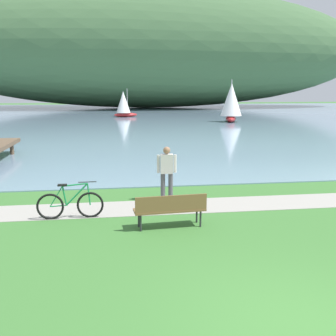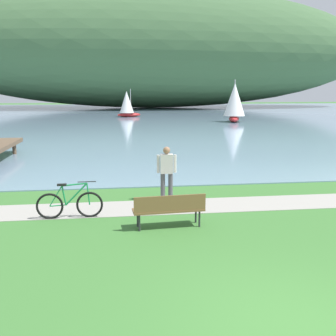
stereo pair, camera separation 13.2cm
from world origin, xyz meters
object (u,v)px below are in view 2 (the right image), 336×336
(person_at_shoreline, at_px, (167,170))
(sailboat_nearest_to_shore, at_px, (235,102))
(bicycle_leaning_near_bench, at_px, (70,204))
(sailboat_mid_bay, at_px, (127,104))
(park_bench_near_camera, at_px, (169,208))

(person_at_shoreline, height_order, sailboat_nearest_to_shore, sailboat_nearest_to_shore)
(bicycle_leaning_near_bench, distance_m, sailboat_mid_bay, 39.39)
(person_at_shoreline, bearing_deg, sailboat_mid_bay, 90.46)
(sailboat_mid_bay, bearing_deg, bicycle_leaning_near_bench, -93.63)
(park_bench_near_camera, xyz_separation_m, sailboat_nearest_to_shore, (11.02, 31.09, 1.61))
(bicycle_leaning_near_bench, distance_m, sailboat_nearest_to_shore, 32.99)
(park_bench_near_camera, height_order, bicycle_leaning_near_bench, bicycle_leaning_near_bench)
(person_at_shoreline, relative_size, sailboat_mid_bay, 0.49)
(park_bench_near_camera, bearing_deg, person_at_shoreline, 84.36)
(park_bench_near_camera, height_order, sailboat_mid_bay, sailboat_mid_bay)
(bicycle_leaning_near_bench, relative_size, sailboat_nearest_to_shore, 0.40)
(sailboat_mid_bay, bearing_deg, sailboat_nearest_to_shore, -39.90)
(sailboat_nearest_to_shore, bearing_deg, person_at_shoreline, -110.61)
(park_bench_near_camera, xyz_separation_m, sailboat_mid_bay, (-0.06, 40.36, 1.16))
(park_bench_near_camera, bearing_deg, sailboat_nearest_to_shore, 70.48)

